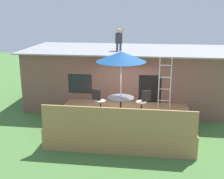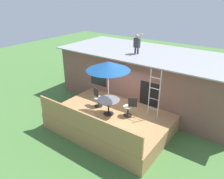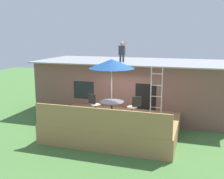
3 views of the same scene
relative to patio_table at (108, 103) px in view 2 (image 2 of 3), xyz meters
name	(u,v)px [view 2 (image 2 of 3)]	position (x,y,z in m)	size (l,w,h in m)	color
ground_plane	(113,127)	(0.08, 0.23, -1.39)	(40.00, 40.00, 0.00)	#477538
house	(149,77)	(0.08, 3.83, 0.08)	(10.50, 4.50, 2.92)	brown
deck	(113,120)	(0.08, 0.23, -0.99)	(5.39, 4.00, 0.80)	#A87A4C
deck_railing	(84,123)	(0.08, -1.72, -0.14)	(5.29, 0.08, 0.90)	#A87A4C
patio_table	(108,103)	(0.00, 0.00, 0.00)	(1.04, 1.04, 0.74)	black
patio_umbrella	(108,66)	(0.00, 0.00, 1.76)	(1.90, 1.90, 2.54)	silver
step_ladder	(154,94)	(1.72, 1.07, 0.51)	(0.52, 0.04, 2.20)	silver
person_figure	(137,43)	(-0.43, 3.16, 2.14)	(0.47, 0.20, 1.11)	#33384C
patio_chair_left	(97,97)	(-0.93, 0.33, -0.13)	(0.60, 0.44, 0.92)	black
patio_chair_right	(130,107)	(0.86, 0.44, -0.13)	(0.59, 0.44, 0.92)	black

